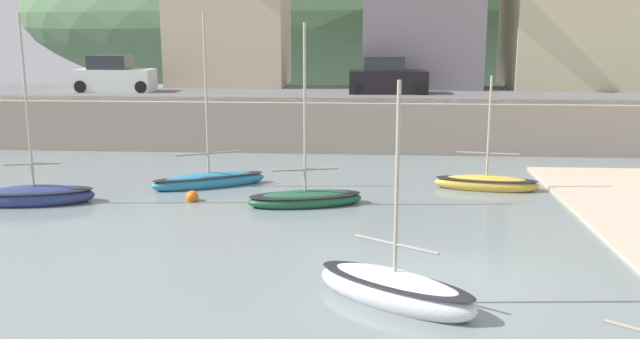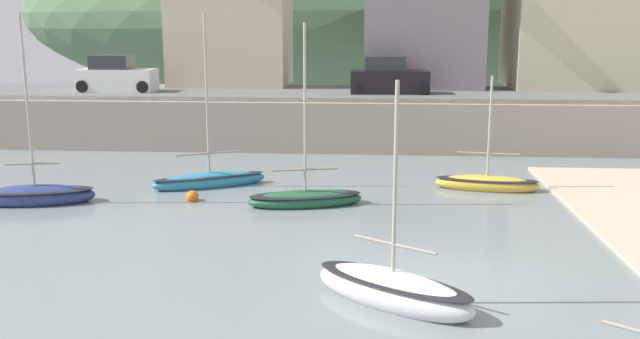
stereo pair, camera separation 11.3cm
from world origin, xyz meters
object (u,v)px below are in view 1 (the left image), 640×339
sailboat_far_left (209,180)px  mooring_buoy (192,197)px  motorboat_with_cabin (394,290)px  sailboat_nearest_shore (35,195)px  parked_car_near_slipway (115,76)px  sailboat_tall_mast (305,198)px  dinghy_open_wooden (486,183)px  parked_car_by_wall (387,78)px

sailboat_far_left → mooring_buoy: bearing=-120.0°
motorboat_with_cabin → mooring_buoy: size_ratio=11.45×
sailboat_nearest_shore → parked_car_near_slipway: 15.11m
sailboat_far_left → motorboat_with_cabin: 12.61m
sailboat_tall_mast → parked_car_near_slipway: sailboat_tall_mast is taller
sailboat_far_left → sailboat_nearest_shore: (-5.42, -2.88, 0.02)m
mooring_buoy → sailboat_tall_mast: bearing=-4.0°
sailboat_far_left → dinghy_open_wooden: bearing=-25.3°
sailboat_nearest_shore → sailboat_far_left: bearing=15.2°
parked_car_by_wall → mooring_buoy: 15.90m
parked_car_near_slipway → parked_car_by_wall: (14.71, 0.00, 0.00)m
sailboat_nearest_shore → motorboat_with_cabin: (12.04, -7.86, 0.03)m
sailboat_nearest_shore → motorboat_with_cabin: sailboat_nearest_shore is taller
dinghy_open_wooden → sailboat_nearest_shore: bearing=-160.0°
parked_car_near_slipway → dinghy_open_wooden: bearing=-31.9°
sailboat_tall_mast → parked_car_near_slipway: 18.60m
parked_car_by_wall → motorboat_with_cabin: bearing=-92.8°
sailboat_tall_mast → parked_car_near_slipway: bearing=115.0°
sailboat_tall_mast → sailboat_far_left: bearing=133.5°
sailboat_nearest_shore → mooring_buoy: bearing=-5.0°
dinghy_open_wooden → mooring_buoy: size_ratio=9.68×
parked_car_by_wall → sailboat_far_left: bearing=-122.6°
sailboat_tall_mast → dinghy_open_wooden: size_ratio=1.43×
motorboat_with_cabin → parked_car_near_slipway: 26.86m
sailboat_tall_mast → sailboat_nearest_shore: bearing=168.3°
dinghy_open_wooden → motorboat_with_cabin: (-3.79, -11.02, 0.07)m
mooring_buoy → sailboat_nearest_shore: bearing=-172.2°
mooring_buoy → dinghy_open_wooden: bearing=13.0°
sailboat_nearest_shore → parked_car_by_wall: bearing=37.0°
sailboat_nearest_shore → mooring_buoy: 5.36m
sailboat_far_left → parked_car_near_slipway: sailboat_far_left is taller
dinghy_open_wooden → mooring_buoy: (-10.52, -2.44, -0.11)m
sailboat_far_left → dinghy_open_wooden: (10.41, 0.29, -0.03)m
sailboat_far_left → mooring_buoy: (-0.11, -2.15, -0.13)m
sailboat_nearest_shore → motorboat_with_cabin: size_ratio=1.28×
sailboat_tall_mast → mooring_buoy: 4.00m
sailboat_nearest_shore → parked_car_by_wall: (12.36, 14.64, 2.92)m
sailboat_tall_mast → mooring_buoy: (-3.99, 0.28, -0.11)m
sailboat_tall_mast → dinghy_open_wooden: (6.53, 2.72, -0.00)m
sailboat_far_left → parked_car_by_wall: (6.94, 11.76, 2.93)m
sailboat_nearest_shore → parked_car_near_slipway: (-2.35, 14.64, 2.92)m
parked_car_by_wall → parked_car_near_slipway: bearing=178.0°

